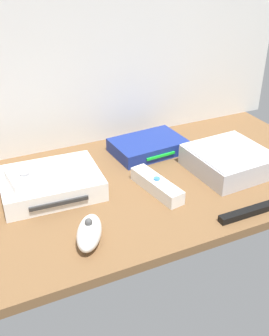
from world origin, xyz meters
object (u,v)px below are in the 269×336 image
sensor_bar (269,206)px  network_router (148,146)px  remote_wand (157,185)px  mini_computer (229,160)px  remote_classic_pad (44,174)px  game_console (51,183)px  remote_nunchuk (89,232)px

sensor_bar → network_router: bearing=109.0°
remote_wand → sensor_bar: bearing=-50.3°
mini_computer → sensor_bar: 16.72cm
mini_computer → remote_classic_pad: remote_classic_pad is taller
mini_computer → network_router: bearing=128.6°
game_console → mini_computer: 41.42cm
mini_computer → network_router: 20.99cm
game_console → sensor_bar: game_console is taller
remote_classic_pad → sensor_bar: remote_classic_pad is taller
game_console → remote_nunchuk: size_ratio=2.01×
game_console → mini_computer: mini_computer is taller
mini_computer → remote_classic_pad: (-41.97, 7.55, 2.77)cm
game_console → network_router: game_console is taller
sensor_bar → remote_wand: bearing=139.2°
mini_computer → network_router: size_ratio=0.95×
remote_nunchuk → sensor_bar: 37.22cm
remote_classic_pad → sensor_bar: bearing=-36.1°
mini_computer → sensor_bar: (-1.83, -16.51, -1.94)cm
network_router → remote_nunchuk: 37.27cm
game_console → network_router: 28.62cm
remote_wand → remote_nunchuk: bearing=-162.0°
remote_classic_pad → network_router: bearing=11.8°
remote_classic_pad → remote_wand: bearing=-26.3°
network_router → remote_wand: 18.64cm
game_console → remote_classic_pad: size_ratio=1.45×
game_console → remote_nunchuk: (1.98, -19.19, -0.16)cm
sensor_bar → remote_classic_pad: bearing=149.2°
remote_wand → remote_nunchuk: (-18.87, -9.76, 0.53)cm
game_console → remote_nunchuk: remote_nunchuk is taller
network_router → sensor_bar: network_router is taller
network_router → remote_classic_pad: bearing=-167.2°
remote_classic_pad → sensor_bar: (40.14, -24.06, -4.71)cm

